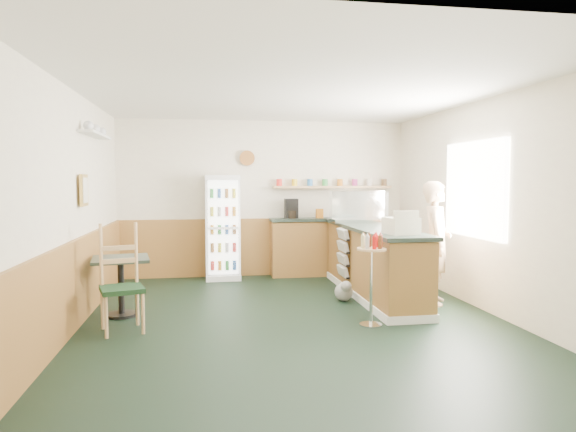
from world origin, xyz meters
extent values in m
plane|color=black|center=(0.00, 0.00, 0.00)|extent=(6.00, 6.00, 0.00)
cube|color=#EBE5C9|center=(0.00, 3.01, 1.35)|extent=(5.00, 0.02, 2.70)
cube|color=#EBE5C9|center=(-2.51, 0.00, 1.35)|extent=(0.02, 6.00, 2.70)
cube|color=#EBE5C9|center=(2.51, 0.00, 1.35)|extent=(0.02, 6.00, 2.70)
cube|color=silver|center=(0.00, 0.00, 2.71)|extent=(5.00, 6.00, 0.02)
cube|color=olive|center=(0.00, 2.97, 0.50)|extent=(4.98, 0.05, 1.00)
cube|color=olive|center=(-2.47, 0.00, 0.50)|extent=(0.05, 5.98, 1.00)
cube|color=white|center=(2.46, 0.30, 1.55)|extent=(0.06, 1.45, 1.25)
cube|color=gold|center=(-2.45, 0.50, 1.55)|extent=(0.03, 0.32, 0.38)
cube|color=white|center=(-2.40, 1.00, 2.25)|extent=(0.18, 1.20, 0.03)
cylinder|color=#985B26|center=(-0.30, 2.94, 2.05)|extent=(0.26, 0.04, 0.26)
cube|color=olive|center=(1.35, 1.07, 0.47)|extent=(0.60, 2.95, 0.95)
cube|color=white|center=(1.35, 1.07, 0.05)|extent=(0.64, 2.97, 0.10)
cube|color=#27362D|center=(1.35, 1.08, 0.98)|extent=(0.68, 3.01, 0.05)
cube|color=olive|center=(1.20, 2.80, 0.47)|extent=(2.20, 0.38, 0.95)
cube|color=#27362D|center=(1.20, 2.80, 0.98)|extent=(2.24, 0.42, 0.05)
cube|color=tan|center=(1.20, 2.88, 1.55)|extent=(2.10, 0.22, 0.04)
cube|color=black|center=(0.45, 2.80, 1.18)|extent=(0.22, 0.18, 0.34)
cylinder|color=#B2664C|center=(0.25, 2.88, 1.63)|extent=(0.10, 0.10, 0.12)
cylinder|color=#B2664C|center=(0.52, 2.88, 1.63)|extent=(0.10, 0.10, 0.12)
cylinder|color=#B2664C|center=(0.79, 2.88, 1.63)|extent=(0.10, 0.10, 0.12)
cylinder|color=#B2664C|center=(1.06, 2.88, 1.63)|extent=(0.10, 0.10, 0.12)
cylinder|color=#B2664C|center=(1.34, 2.88, 1.63)|extent=(0.10, 0.10, 0.12)
cylinder|color=#B2664C|center=(1.61, 2.88, 1.63)|extent=(0.10, 0.10, 0.12)
cylinder|color=#B2664C|center=(1.88, 2.88, 1.63)|extent=(0.10, 0.10, 0.12)
cylinder|color=#B2664C|center=(2.15, 2.88, 1.63)|extent=(0.10, 0.10, 0.12)
cube|color=white|center=(-0.73, 2.78, 0.88)|extent=(0.58, 0.41, 1.75)
cube|color=white|center=(-0.73, 2.55, 0.89)|extent=(0.48, 0.02, 1.55)
cube|color=silver|center=(-0.73, 2.48, 0.89)|extent=(0.52, 0.02, 1.60)
cube|color=silver|center=(1.35, 1.81, 1.04)|extent=(0.85, 0.45, 0.06)
cube|color=silver|center=(1.35, 1.81, 1.28)|extent=(0.83, 0.43, 0.43)
cube|color=beige|center=(1.35, 0.02, 1.11)|extent=(0.39, 0.40, 0.20)
imported|color=tan|center=(2.05, 0.52, 0.83)|extent=(0.59, 0.67, 1.66)
cylinder|color=silver|center=(0.85, -0.37, 0.01)|extent=(0.26, 0.26, 0.02)
cylinder|color=silver|center=(0.85, -0.37, 0.45)|extent=(0.04, 0.04, 0.88)
cylinder|color=tan|center=(0.85, -0.37, 0.89)|extent=(0.34, 0.34, 0.02)
cylinder|color=red|center=(0.95, -0.37, 0.97)|extent=(0.05, 0.05, 0.15)
cylinder|color=red|center=(0.92, -0.30, 0.97)|extent=(0.05, 0.05, 0.15)
cylinder|color=red|center=(0.85, -0.26, 0.97)|extent=(0.05, 0.05, 0.15)
cylinder|color=red|center=(0.78, -0.29, 0.97)|extent=(0.05, 0.05, 0.15)
cylinder|color=red|center=(0.75, -0.36, 0.97)|extent=(0.05, 0.05, 0.15)
cylinder|color=red|center=(0.77, -0.44, 0.97)|extent=(0.05, 0.05, 0.15)
cylinder|color=red|center=(0.85, -0.47, 0.97)|extent=(0.05, 0.05, 0.15)
cylinder|color=red|center=(0.92, -0.44, 0.97)|extent=(0.05, 0.05, 0.15)
cube|color=black|center=(1.01, 1.39, 0.25)|extent=(0.05, 0.45, 0.03)
cube|color=beige|center=(0.99, 1.39, 0.32)|extent=(0.09, 0.41, 0.15)
cube|color=black|center=(1.01, 1.39, 0.43)|extent=(0.05, 0.45, 0.03)
cube|color=beige|center=(0.99, 1.39, 0.50)|extent=(0.09, 0.41, 0.15)
cube|color=black|center=(1.01, 1.39, 0.62)|extent=(0.05, 0.45, 0.03)
cube|color=beige|center=(0.99, 1.39, 0.69)|extent=(0.09, 0.41, 0.15)
cube|color=black|center=(1.01, 1.39, 0.80)|extent=(0.05, 0.45, 0.03)
cube|color=beige|center=(0.99, 1.39, 0.87)|extent=(0.09, 0.41, 0.15)
cylinder|color=black|center=(-2.05, 0.51, 0.02)|extent=(0.38, 0.38, 0.04)
cylinder|color=black|center=(-2.05, 0.51, 0.36)|extent=(0.08, 0.08, 0.66)
cube|color=#27362D|center=(-2.05, 0.51, 0.71)|extent=(0.75, 0.75, 0.04)
cube|color=black|center=(-1.93, -0.16, 0.47)|extent=(0.55, 0.55, 0.05)
cylinder|color=tan|center=(-2.12, -0.35, 0.23)|extent=(0.04, 0.04, 0.46)
cylinder|color=tan|center=(-1.75, -0.35, 0.23)|extent=(0.04, 0.04, 0.46)
cylinder|color=tan|center=(-2.12, 0.03, 0.23)|extent=(0.04, 0.04, 0.46)
cylinder|color=tan|center=(-1.75, 0.03, 0.23)|extent=(0.04, 0.04, 0.46)
cube|color=tan|center=(-1.93, 0.04, 0.83)|extent=(0.40, 0.15, 0.72)
sphere|color=gray|center=(0.86, 0.85, 0.13)|extent=(0.25, 0.25, 0.25)
sphere|color=gray|center=(0.86, 0.72, 0.23)|extent=(0.15, 0.15, 0.15)
camera|label=1|loc=(-1.02, -5.94, 1.67)|focal=32.00mm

